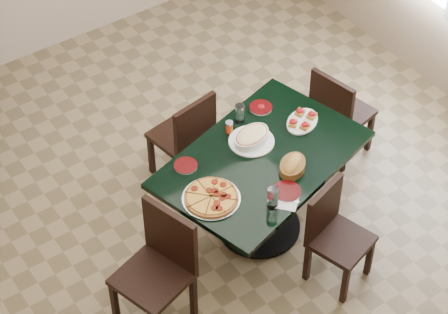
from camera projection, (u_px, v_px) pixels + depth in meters
floor at (222, 227)px, 6.62m from camera, size 5.50×5.50×0.00m
main_table at (261, 175)px, 6.22m from camera, size 1.66×1.30×0.75m
chair_far at (187, 134)px, 6.66m from camera, size 0.46×0.46×0.85m
chair_near at (333, 231)px, 6.01m from camera, size 0.47×0.47×0.81m
chair_right at (337, 111)px, 6.84m from camera, size 0.48×0.48×0.86m
chair_left at (160, 263)px, 5.72m from camera, size 0.55×0.55×0.93m
pepperoni_pizza at (211, 198)px, 5.80m from camera, size 0.39×0.39×0.04m
lasagna_casserole at (252, 137)px, 6.17m from camera, size 0.33×0.33×0.09m
bread_basket at (293, 166)px, 5.97m from camera, size 0.30×0.28×0.10m
bruschetta_platter at (302, 120)px, 6.33m from camera, size 0.36×0.32×0.05m
side_plate_near at (287, 191)px, 5.85m from camera, size 0.19×0.19×0.02m
side_plate_far_r at (261, 107)px, 6.45m from camera, size 0.17×0.17×0.03m
side_plate_far_l at (186, 166)px, 6.02m from camera, size 0.17×0.17×0.02m
napkin_setting at (287, 202)px, 5.79m from camera, size 0.20×0.20×0.01m
water_glass_a at (240, 113)px, 6.30m from camera, size 0.07×0.07×0.15m
water_glass_b at (273, 198)px, 5.70m from camera, size 0.08×0.08×0.16m
pepper_shaker at (229, 127)px, 6.24m from camera, size 0.06×0.06×0.09m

